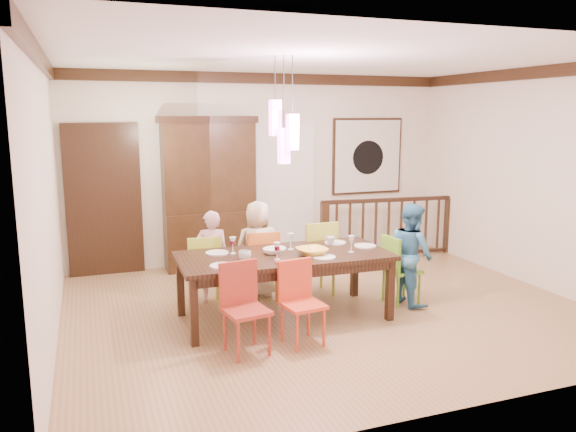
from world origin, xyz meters
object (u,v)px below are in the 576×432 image
object	(u,v)px
chair_end_right	(402,264)
china_hutch	(209,193)
person_far_left	(212,257)
person_far_mid	(258,249)
dining_table	(284,260)
chair_far_left	(204,265)
balustrade	(388,226)
person_end_right	(411,254)

from	to	relation	value
chair_end_right	china_hutch	bearing A→B (deg)	33.72
chair_end_right	person_far_left	bearing A→B (deg)	65.64
chair_end_right	person_far_mid	world-z (taller)	person_far_mid
dining_table	person_far_mid	bearing A→B (deg)	93.65
dining_table	chair_end_right	xyz separation A→B (m)	(1.53, 0.00, -0.19)
dining_table	chair_far_left	distance (m)	1.08
chair_far_left	balustrade	size ratio (longest dim) A/B	0.38
person_far_mid	dining_table	bearing A→B (deg)	100.72
person_end_right	chair_far_left	bearing A→B (deg)	68.29
chair_end_right	balustrade	xyz separation A→B (m)	(1.00, 2.07, 0.02)
person_far_left	chair_far_left	bearing A→B (deg)	40.90
chair_end_right	person_end_right	size ratio (longest dim) A/B	0.68
china_hutch	balustrade	distance (m)	2.95
dining_table	person_end_right	distance (m)	1.62
chair_end_right	person_far_left	size ratio (longest dim) A/B	0.74
china_hutch	person_far_mid	size ratio (longest dim) A/B	1.84
chair_end_right	china_hutch	xyz separation A→B (m)	(-1.86, 2.41, 0.65)
chair_far_left	china_hutch	distance (m)	1.83
balustrade	person_far_left	world-z (taller)	person_far_left
chair_far_left	chair_end_right	bearing A→B (deg)	170.04
dining_table	chair_end_right	size ratio (longest dim) A/B	2.81
dining_table	person_far_left	size ratio (longest dim) A/B	2.07
chair_end_right	balustrade	bearing A→B (deg)	-29.75
person_far_left	chair_end_right	bearing A→B (deg)	170.59
dining_table	chair_far_left	size ratio (longest dim) A/B	2.72
chair_end_right	person_far_left	distance (m)	2.32
chair_far_left	person_far_mid	distance (m)	0.73
chair_far_left	person_far_left	size ratio (longest dim) A/B	0.76
chair_far_left	china_hutch	world-z (taller)	china_hutch
chair_far_left	chair_end_right	distance (m)	2.40
balustrade	person_far_left	bearing A→B (deg)	-153.06
chair_far_left	person_end_right	bearing A→B (deg)	169.45
balustrade	person_far_mid	xyz separation A→B (m)	(-2.57, -1.21, 0.11)
chair_end_right	balustrade	world-z (taller)	balustrade
chair_end_right	china_hutch	distance (m)	3.11
chair_far_left	balustrade	bearing A→B (deg)	-149.93
balustrade	person_end_right	world-z (taller)	person_end_right
china_hutch	person_end_right	world-z (taller)	china_hutch
china_hutch	balustrade	xyz separation A→B (m)	(2.86, -0.35, -0.63)
china_hutch	balustrade	bearing A→B (deg)	-6.90
chair_far_left	person_far_mid	world-z (taller)	person_far_mid
china_hutch	person_far_left	bearing A→B (deg)	-101.25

